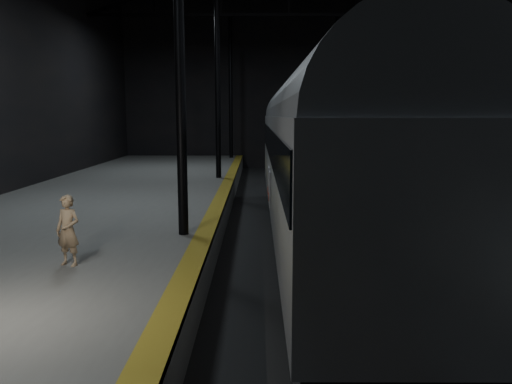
{
  "coord_description": "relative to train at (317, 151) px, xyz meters",
  "views": [
    {
      "loc": [
        -1.85,
        -16.84,
        4.1
      ],
      "look_at": [
        -1.89,
        -3.2,
        2.0
      ],
      "focal_mm": 35.0,
      "sensor_mm": 36.0,
      "label": 1
    }
  ],
  "objects": [
    {
      "name": "ground",
      "position": [
        0.0,
        1.42,
        -3.0
      ],
      "size": [
        44.0,
        44.0,
        0.0
      ],
      "primitive_type": "plane",
      "color": "black",
      "rests_on": "ground"
    },
    {
      "name": "track",
      "position": [
        0.0,
        1.42,
        -2.93
      ],
      "size": [
        2.4,
        43.0,
        0.24
      ],
      "color": "#3F3328",
      "rests_on": "ground"
    },
    {
      "name": "train",
      "position": [
        0.0,
        0.0,
        0.0
      ],
      "size": [
        3.01,
        20.13,
        5.38
      ],
      "color": "#9B9DA3",
      "rests_on": "ground"
    },
    {
      "name": "platform_left",
      "position": [
        -7.5,
        1.42,
        -2.5
      ],
      "size": [
        9.0,
        43.8,
        1.0
      ],
      "primitive_type": "cube",
      "color": "#565653",
      "rests_on": "ground"
    },
    {
      "name": "tactile_strip",
      "position": [
        -3.25,
        1.42,
        -2.0
      ],
      "size": [
        0.5,
        43.8,
        0.01
      ],
      "primitive_type": "cube",
      "color": "#866118",
      "rests_on": "platform_left"
    },
    {
      "name": "woman",
      "position": [
        -5.78,
        -5.35,
        -1.26
      ],
      "size": [
        0.63,
        0.51,
        1.49
      ],
      "primitive_type": "imported",
      "rotation": [
        0.0,
        0.0,
        -0.32
      ],
      "color": "tan",
      "rests_on": "platform_left"
    }
  ]
}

